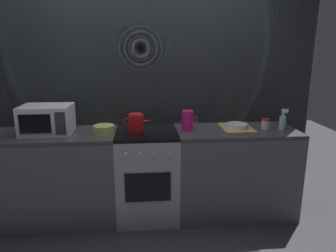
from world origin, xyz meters
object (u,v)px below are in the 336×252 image
Objects in this scene: microwave at (47,119)px; stove_unit at (147,174)px; kettle at (136,122)px; pitcher at (187,121)px; dish_pile at (237,127)px; mixing_bowl at (104,129)px; spray_bottle at (283,121)px; spice_jar at (266,124)px.

stove_unit is at bearing -0.98° from microwave.
microwave reaches higher than kettle.
microwave is 1.62× the size of kettle.
pitcher reaches higher than dish_pile.
dish_pile is (1.31, 0.04, -0.02)m from mixing_bowl.
spray_bottle is at bearing -1.00° from microwave.
microwave is 1.34m from pitcher.
spray_bottle is at bearing -3.79° from dish_pile.
microwave is 0.54m from mixing_bowl.
kettle is 1.40× the size of spray_bottle.
pitcher reaches higher than mixing_bowl.
kettle reaches higher than spice_jar.
spice_jar is at bearing -0.15° from stove_unit.
spray_bottle is (0.96, -0.03, -0.02)m from pitcher.
microwave reaches higher than spice_jar.
pitcher is (0.40, 0.00, 0.55)m from stove_unit.
mixing_bowl is at bearing -174.88° from stove_unit.
spray_bottle reaches higher than mixing_bowl.
pitcher reaches higher than kettle.
microwave is at bearing 179.49° from spice_jar.
spice_jar is 0.52× the size of spray_bottle.
spice_jar is 0.17m from spray_bottle.
spice_jar is at bearing 172.85° from spray_bottle.
microwave reaches higher than pitcher.
pitcher is (1.34, -0.01, -0.03)m from microwave.
stove_unit is 0.68m from pitcher.
microwave is at bearing 174.41° from mixing_bowl.
stove_unit is 1.02m from dish_pile.
spray_bottle reaches higher than pitcher.
mixing_bowl is 1.77m from spray_bottle.
mixing_bowl is 1.31m from dish_pile.
dish_pile is at bearing 178.14° from spice_jar.
stove_unit is 4.50× the size of mixing_bowl.
kettle is at bearing 176.80° from dish_pile.
mixing_bowl is (-0.30, -0.10, -0.04)m from kettle.
microwave is at bearing -176.84° from kettle.
dish_pile is 1.97× the size of spray_bottle.
stove_unit is 8.57× the size of spice_jar.
microwave reaches higher than dish_pile.
kettle is (0.84, 0.05, -0.05)m from microwave.
kettle is at bearing 3.16° from microwave.
microwave is 2.27× the size of spray_bottle.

